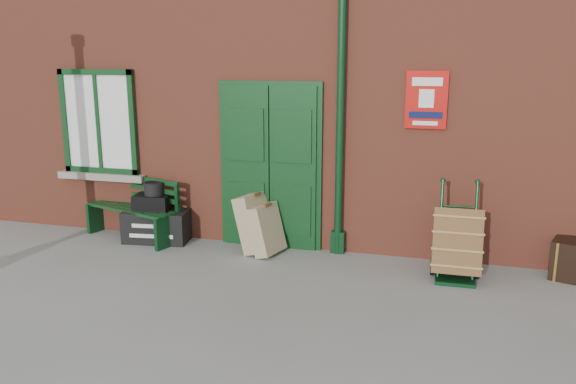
% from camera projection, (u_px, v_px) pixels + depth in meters
% --- Properties ---
extents(ground, '(80.00, 80.00, 0.00)m').
position_uv_depth(ground, '(258.00, 288.00, 6.37)').
color(ground, gray).
rests_on(ground, ground).
extents(station_building, '(10.30, 4.30, 4.36)m').
position_uv_depth(station_building, '(324.00, 83.00, 9.14)').
color(station_building, '#984531').
rests_on(station_building, ground).
extents(bench, '(1.55, 0.89, 0.92)m').
position_uv_depth(bench, '(135.00, 206.00, 8.10)').
color(bench, '#0E3616').
rests_on(bench, ground).
extents(houdini_trunk, '(0.96, 0.61, 0.45)m').
position_uv_depth(houdini_trunk, '(157.00, 225.00, 7.99)').
color(houdini_trunk, black).
rests_on(houdini_trunk, ground).
extents(strongbox, '(0.54, 0.42, 0.22)m').
position_uv_depth(strongbox, '(153.00, 202.00, 7.93)').
color(strongbox, black).
rests_on(strongbox, houdini_trunk).
extents(hatbox, '(0.30, 0.30, 0.18)m').
position_uv_depth(hatbox, '(154.00, 189.00, 7.87)').
color(hatbox, black).
rests_on(hatbox, strongbox).
extents(suitcase_back, '(0.53, 0.63, 0.80)m').
position_uv_depth(suitcase_back, '(256.00, 222.00, 7.55)').
color(suitcase_back, tan).
rests_on(suitcase_back, ground).
extents(suitcase_front, '(0.47, 0.57, 0.68)m').
position_uv_depth(suitcase_front, '(266.00, 229.00, 7.42)').
color(suitcase_front, tan).
rests_on(suitcase_front, ground).
extents(porter_trolley, '(0.57, 0.61, 1.14)m').
position_uv_depth(porter_trolley, '(457.00, 242.00, 6.58)').
color(porter_trolley, '#0C3318').
rests_on(porter_trolley, ground).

